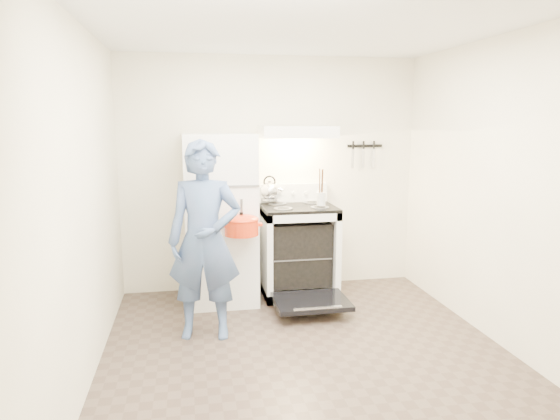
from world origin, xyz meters
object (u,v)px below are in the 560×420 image
object	(u,v)px
tea_kettle	(270,190)
person	(205,241)
refrigerator	(220,219)
dutch_oven	(241,227)
stove_body	(298,252)

from	to	relation	value
tea_kettle	person	world-z (taller)	person
refrigerator	person	distance (m)	0.89
refrigerator	person	bearing A→B (deg)	-102.15
dutch_oven	refrigerator	bearing A→B (deg)	108.58
refrigerator	dutch_oven	size ratio (longest dim) A/B	4.43
person	tea_kettle	bearing A→B (deg)	65.28
stove_body	person	size ratio (longest dim) A/B	0.55
person	dutch_oven	xyz separation A→B (m)	(0.35, 0.39, 0.02)
refrigerator	tea_kettle	size ratio (longest dim) A/B	5.73
tea_kettle	stove_body	bearing A→B (deg)	-39.57
stove_body	dutch_oven	world-z (taller)	dutch_oven
refrigerator	tea_kettle	bearing A→B (deg)	24.25
refrigerator	dutch_oven	distance (m)	0.51
refrigerator	stove_body	bearing A→B (deg)	1.77
dutch_oven	tea_kettle	bearing A→B (deg)	62.44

